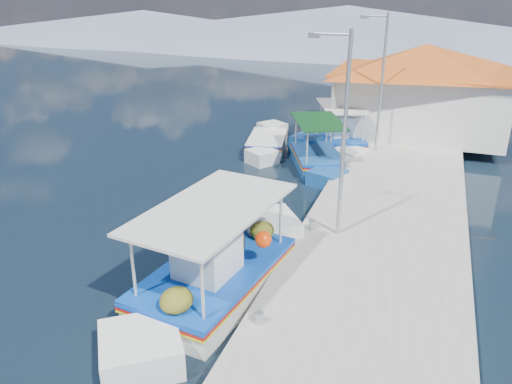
% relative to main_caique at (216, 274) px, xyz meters
% --- Properties ---
extents(ground, '(160.00, 160.00, 0.00)m').
position_rel_main_caique_xyz_m(ground, '(-2.07, 1.47, -0.54)').
color(ground, black).
rests_on(ground, ground).
extents(quay, '(5.00, 44.00, 0.50)m').
position_rel_main_caique_xyz_m(quay, '(3.83, 7.47, -0.29)').
color(quay, '#B1ADA5').
rests_on(quay, ground).
extents(bollards, '(0.20, 17.20, 0.30)m').
position_rel_main_caique_xyz_m(bollards, '(1.73, 6.72, 0.11)').
color(bollards, '#A5A8AD').
rests_on(bollards, quay).
extents(main_caique, '(3.21, 8.40, 2.79)m').
position_rel_main_caique_xyz_m(main_caique, '(0.00, 0.00, 0.00)').
color(main_caique, white).
rests_on(main_caique, ground).
extents(caique_green_canopy, '(3.53, 5.72, 2.35)m').
position_rel_main_caique_xyz_m(caique_green_canopy, '(0.22, 10.68, -0.19)').
color(caique_green_canopy, '#184C91').
rests_on(caique_green_canopy, ground).
extents(caique_blue_hull, '(2.48, 5.72, 1.04)m').
position_rel_main_caique_xyz_m(caique_blue_hull, '(-2.67, 12.32, -0.26)').
color(caique_blue_hull, white).
rests_on(caique_blue_hull, ground).
extents(caique_far, '(3.54, 6.18, 2.33)m').
position_rel_main_caique_xyz_m(caique_far, '(0.60, 14.02, -0.11)').
color(caique_far, white).
rests_on(caique_far, ground).
extents(harbor_building, '(10.49, 10.49, 4.40)m').
position_rel_main_caique_xyz_m(harbor_building, '(4.13, 16.47, 2.24)').
color(harbor_building, silver).
rests_on(harbor_building, quay).
extents(lamp_post_near, '(1.21, 0.14, 6.00)m').
position_rel_main_caique_xyz_m(lamp_post_near, '(2.44, 3.47, 3.31)').
color(lamp_post_near, '#A5A8AD').
rests_on(lamp_post_near, quay).
extents(lamp_post_far, '(1.21, 0.14, 6.00)m').
position_rel_main_caique_xyz_m(lamp_post_far, '(2.44, 12.47, 3.31)').
color(lamp_post_far, '#A5A8AD').
rests_on(lamp_post_far, quay).
extents(mountain_ridge, '(171.40, 96.00, 5.50)m').
position_rel_main_caique_xyz_m(mountain_ridge, '(4.48, 57.47, 1.50)').
color(mountain_ridge, gray).
rests_on(mountain_ridge, ground).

